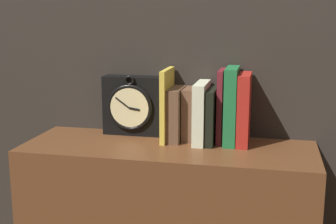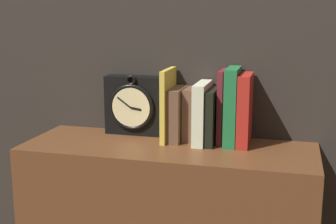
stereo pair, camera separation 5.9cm
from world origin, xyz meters
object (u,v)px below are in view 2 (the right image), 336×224
(clock, at_px, (134,105))
(book_slot3_cream, at_px, (202,113))
(book_slot6_green, at_px, (232,106))
(book_slot1_brown, at_px, (177,114))
(book_slot4_black, at_px, (212,116))
(book_slot2_brown, at_px, (191,114))
(book_slot5_maroon, at_px, (222,106))
(book_slot7_red, at_px, (245,110))
(book_slot0_yellow, at_px, (168,105))

(clock, relative_size, book_slot3_cream, 1.08)
(clock, relative_size, book_slot6_green, 0.86)
(book_slot1_brown, relative_size, book_slot4_black, 0.99)
(book_slot1_brown, relative_size, book_slot3_cream, 0.89)
(book_slot1_brown, height_order, book_slot3_cream, book_slot3_cream)
(book_slot3_cream, xyz_separation_m, book_slot4_black, (0.03, 0.00, -0.01))
(book_slot4_black, relative_size, book_slot6_green, 0.72)
(book_slot1_brown, xyz_separation_m, book_slot4_black, (0.12, -0.01, 0.00))
(book_slot2_brown, relative_size, book_slot6_green, 0.70)
(book_slot5_maroon, xyz_separation_m, book_slot6_green, (0.03, -0.01, 0.00))
(book_slot1_brown, xyz_separation_m, book_slot5_maroon, (0.15, 0.01, 0.03))
(clock, xyz_separation_m, book_slot7_red, (0.38, -0.04, 0.01))
(clock, relative_size, book_slot4_black, 1.20)
(book_slot4_black, distance_m, book_slot5_maroon, 0.04)
(book_slot3_cream, xyz_separation_m, book_slot7_red, (0.13, 0.01, 0.02))
(clock, height_order, book_slot4_black, clock)
(book_slot7_red, bearing_deg, book_slot3_cream, -176.86)
(book_slot7_red, bearing_deg, book_slot0_yellow, -178.99)
(clock, bearing_deg, book_slot5_maroon, -4.70)
(book_slot5_maroon, xyz_separation_m, book_slot7_red, (0.07, -0.01, -0.00))
(book_slot3_cream, bearing_deg, book_slot7_red, 3.14)
(book_slot7_red, bearing_deg, book_slot6_green, 178.78)
(clock, distance_m, book_slot2_brown, 0.20)
(book_slot4_black, height_order, book_slot7_red, book_slot7_red)
(book_slot3_cream, distance_m, book_slot6_green, 0.10)
(book_slot5_maroon, distance_m, book_slot6_green, 0.04)
(book_slot3_cream, relative_size, book_slot7_red, 0.86)
(book_slot0_yellow, xyz_separation_m, book_slot3_cream, (0.11, -0.00, -0.02))
(book_slot1_brown, bearing_deg, clock, 167.86)
(clock, height_order, book_slot7_red, book_slot7_red)
(clock, height_order, book_slot6_green, book_slot6_green)
(clock, height_order, book_slot2_brown, clock)
(book_slot6_green, bearing_deg, book_slot3_cream, -175.04)
(book_slot5_maroon, bearing_deg, book_slot7_red, -8.43)
(book_slot2_brown, distance_m, book_slot4_black, 0.08)
(book_slot0_yellow, bearing_deg, book_slot3_cream, -1.51)
(book_slot2_brown, distance_m, book_slot5_maroon, 0.11)
(book_slot5_maroon, height_order, book_slot7_red, book_slot5_maroon)
(book_slot5_maroon, height_order, book_slot6_green, book_slot6_green)
(book_slot3_cream, relative_size, book_slot4_black, 1.11)
(book_slot4_black, bearing_deg, book_slot6_green, 5.05)
(book_slot4_black, relative_size, book_slot5_maroon, 0.74)
(book_slot5_maroon, bearing_deg, clock, 175.30)
(book_slot2_brown, bearing_deg, book_slot1_brown, -160.50)
(clock, xyz_separation_m, book_slot6_green, (0.34, -0.04, 0.02))
(clock, xyz_separation_m, book_slot3_cream, (0.24, -0.04, -0.00))
(book_slot7_red, bearing_deg, book_slot5_maroon, 171.57)
(book_slot4_black, xyz_separation_m, book_slot7_red, (0.10, 0.00, 0.03))
(clock, xyz_separation_m, book_slot5_maroon, (0.30, -0.03, 0.02))
(book_slot0_yellow, bearing_deg, book_slot4_black, -0.10)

